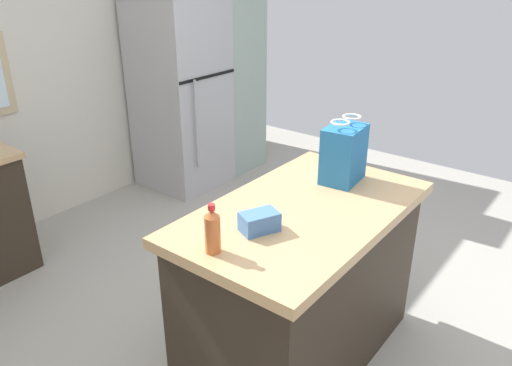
# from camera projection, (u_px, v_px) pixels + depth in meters

# --- Properties ---
(ground) EXTENTS (6.43, 6.43, 0.00)m
(ground) POSITION_uv_depth(u_px,v_px,m) (293.00, 338.00, 2.94)
(ground) COLOR #ADA89E
(back_wall) EXTENTS (5.36, 0.13, 2.70)m
(back_wall) POSITION_uv_depth(u_px,v_px,m) (20.00, 58.00, 3.82)
(back_wall) COLOR silver
(back_wall) RESTS_ON ground
(kitchen_island) EXTENTS (1.37, 0.80, 0.92)m
(kitchen_island) POSITION_uv_depth(u_px,v_px,m) (301.00, 284.00, 2.65)
(kitchen_island) COLOR #33281E
(kitchen_island) RESTS_ON ground
(refrigerator) EXTENTS (0.71, 0.75, 1.77)m
(refrigerator) POSITION_uv_depth(u_px,v_px,m) (181.00, 94.00, 4.66)
(refrigerator) COLOR #B7B7BC
(refrigerator) RESTS_ON ground
(tall_cabinet) EXTENTS (0.52, 0.67, 2.28)m
(tall_cabinet) POSITION_uv_depth(u_px,v_px,m) (225.00, 57.00, 5.01)
(tall_cabinet) COLOR #9EB2A8
(tall_cabinet) RESTS_ON ground
(shopping_bag) EXTENTS (0.27, 0.20, 0.36)m
(shopping_bag) POSITION_uv_depth(u_px,v_px,m) (344.00, 154.00, 2.70)
(shopping_bag) COLOR #236BAD
(shopping_bag) RESTS_ON kitchen_island
(small_box) EXTENTS (0.20, 0.17, 0.09)m
(small_box) POSITION_uv_depth(u_px,v_px,m) (259.00, 222.00, 2.24)
(small_box) COLOR #4775B7
(small_box) RESTS_ON kitchen_island
(bottle) EXTENTS (0.07, 0.07, 0.22)m
(bottle) POSITION_uv_depth(u_px,v_px,m) (213.00, 231.00, 2.05)
(bottle) COLOR #C66633
(bottle) RESTS_ON kitchen_island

